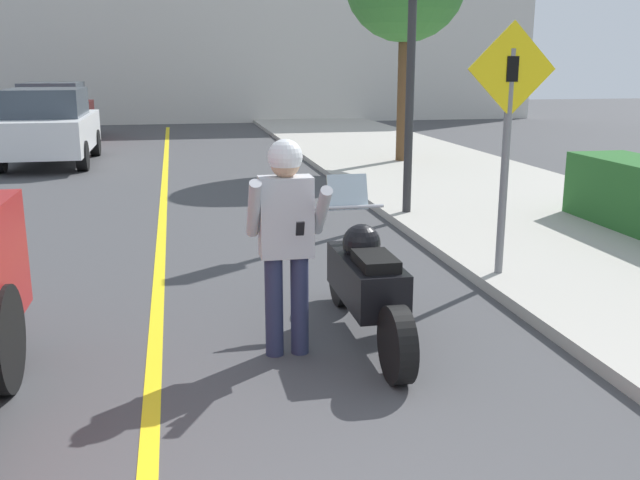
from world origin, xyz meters
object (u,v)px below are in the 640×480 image
person_biker (286,227)px  traffic_light (412,24)px  parked_car_red (55,111)px  crossing_sign (508,126)px  motorcycle (366,281)px  parked_car_white (49,126)px

person_biker → traffic_light: (2.47, 4.55, 1.71)m
traffic_light → parked_car_red: size_ratio=0.90×
crossing_sign → parked_car_red: (-6.65, 15.79, -0.77)m
crossing_sign → parked_car_red: crossing_sign is taller
person_biker → parked_car_red: (-4.22, 17.18, -0.17)m
person_biker → crossing_sign: (2.43, 1.39, 0.60)m
crossing_sign → traffic_light: 3.34m
motorcycle → crossing_sign: 2.39m
motorcycle → parked_car_red: bearing=106.1°
motorcycle → crossing_sign: size_ratio=0.91×
person_biker → traffic_light: bearing=61.5°
parked_car_white → parked_car_red: same height
crossing_sign → traffic_light: (0.04, 3.15, 1.11)m
motorcycle → parked_car_red: (-4.91, 16.96, 0.37)m
person_biker → crossing_sign: size_ratio=0.67×
traffic_light → parked_car_red: (-6.69, 12.63, -1.88)m
motorcycle → traffic_light: traffic_light is taller
person_biker → parked_car_red: person_biker is taller
motorcycle → parked_car_white: size_ratio=0.54×
person_biker → motorcycle: bearing=17.9°
parked_car_red → parked_car_white: bearing=-82.9°
person_biker → crossing_sign: bearing=29.8°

